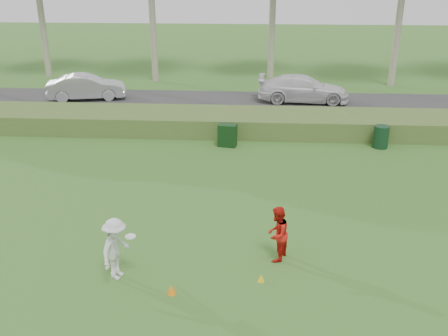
# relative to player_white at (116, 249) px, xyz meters

# --- Properties ---
(ground) EXTENTS (120.00, 120.00, 0.00)m
(ground) POSITION_rel_player_white_xyz_m (2.46, 0.44, -0.83)
(ground) COLOR #2D5F1F
(ground) RESTS_ON ground
(reed_strip) EXTENTS (80.00, 3.00, 0.90)m
(reed_strip) POSITION_rel_player_white_xyz_m (2.46, 12.44, -0.38)
(reed_strip) COLOR #415F26
(reed_strip) RESTS_ON ground
(park_road) EXTENTS (80.00, 6.00, 0.06)m
(park_road) POSITION_rel_player_white_xyz_m (2.46, 17.44, -0.80)
(park_road) COLOR #2D2D2D
(park_road) RESTS_ON ground
(player_white) EXTENTS (0.98, 1.20, 1.66)m
(player_white) POSITION_rel_player_white_xyz_m (0.00, 0.00, 0.00)
(player_white) COLOR silver
(player_white) RESTS_ON ground
(player_red) EXTENTS (0.84, 0.93, 1.56)m
(player_red) POSITION_rel_player_white_xyz_m (4.10, 1.10, -0.05)
(player_red) COLOR red
(player_red) RESTS_ON ground
(cone_orange) EXTENTS (0.22, 0.22, 0.25)m
(cone_orange) POSITION_rel_player_white_xyz_m (1.50, -0.62, -0.71)
(cone_orange) COLOR orange
(cone_orange) RESTS_ON ground
(cone_yellow) EXTENTS (0.18, 0.18, 0.20)m
(cone_yellow) POSITION_rel_player_white_xyz_m (3.69, 0.04, -0.73)
(cone_yellow) COLOR yellow
(cone_yellow) RESTS_ON ground
(utility_cabinet) EXTENTS (0.87, 0.62, 0.99)m
(utility_cabinet) POSITION_rel_player_white_xyz_m (2.24, 10.24, -0.34)
(utility_cabinet) COLOR black
(utility_cabinet) RESTS_ON ground
(trash_bin) EXTENTS (0.77, 0.77, 0.99)m
(trash_bin) POSITION_rel_player_white_xyz_m (8.97, 10.48, -0.34)
(trash_bin) COLOR #10311A
(trash_bin) RESTS_ON ground
(car_mid) EXTENTS (4.73, 2.62, 1.48)m
(car_mid) POSITION_rel_player_white_xyz_m (-6.58, 17.86, -0.03)
(car_mid) COLOR silver
(car_mid) RESTS_ON park_road
(car_right) EXTENTS (5.28, 2.28, 1.52)m
(car_right) POSITION_rel_player_white_xyz_m (6.20, 18.14, -0.02)
(car_right) COLOR silver
(car_right) RESTS_ON park_road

